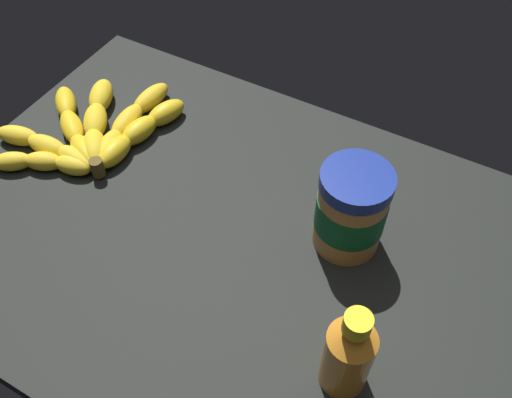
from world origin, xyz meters
The scene contains 4 objects.
ground_plane centered at (0.00, 0.00, -1.99)cm, with size 97.29×60.68×3.97cm, color black.
banana_bunch centered at (-33.76, 5.82, 1.66)cm, with size 24.00×29.07×3.66cm.
peanut_butter_jar centered at (9.02, 7.17, 6.47)cm, with size 9.29×9.29×13.11cm.
honey_bottle centered at (16.39, -11.06, 6.45)cm, with size 5.46×5.46×14.37cm.
Camera 1 is at (19.83, -37.68, 62.80)cm, focal length 39.00 mm.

